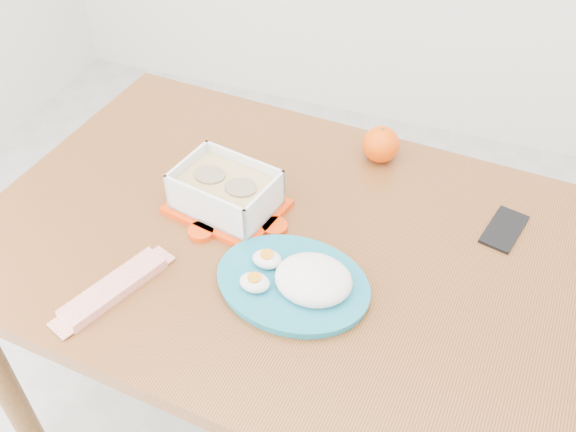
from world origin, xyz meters
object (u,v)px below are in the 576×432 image
(dining_table, at_px, (288,267))
(rice_plate, at_px, (299,280))
(orange_fruit, at_px, (381,144))
(food_container, at_px, (226,192))
(smartphone, at_px, (504,229))

(dining_table, relative_size, rice_plate, 4.19)
(dining_table, relative_size, orange_fruit, 15.57)
(orange_fruit, bearing_deg, food_container, -132.83)
(food_container, height_order, smartphone, food_container)
(food_container, bearing_deg, orange_fruit, 58.51)
(smartphone, bearing_deg, orange_fruit, 168.41)
(rice_plate, bearing_deg, dining_table, 124.06)
(orange_fruit, height_order, rice_plate, orange_fruit)
(orange_fruit, bearing_deg, smartphone, -25.32)
(rice_plate, height_order, smartphone, rice_plate)
(orange_fruit, xyz_separation_m, smartphone, (0.30, -0.14, -0.04))
(food_container, bearing_deg, dining_table, -1.75)
(dining_table, relative_size, smartphone, 10.45)
(dining_table, bearing_deg, orange_fruit, 75.38)
(food_container, xyz_separation_m, rice_plate, (0.22, -0.16, -0.02))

